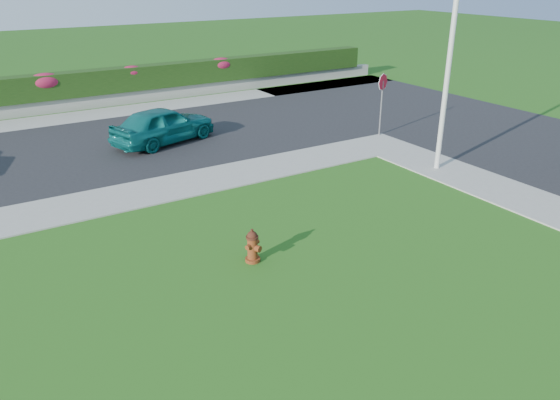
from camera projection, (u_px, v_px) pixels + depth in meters
ground at (419, 336)px, 9.62m from camera, size 120.00×120.00×0.00m
street_far at (5, 163)px, 18.14m from camera, size 26.00×8.00×0.04m
curb_corner at (379, 144)px, 20.04m from camera, size 2.00×2.00×0.04m
sidewalk_beyond at (89, 116)px, 23.99m from camera, size 34.00×2.00×0.04m
retaining_wall at (80, 103)px, 25.05m from camera, size 34.00×0.40×0.60m
hedge at (77, 84)px, 24.79m from camera, size 32.00×0.90×1.10m
fire_hydrant at (253, 246)px, 11.95m from camera, size 0.40×0.39×0.78m
sedan_teal at (163, 125)px, 19.93m from camera, size 4.26×2.71×1.35m
utility_pole at (448, 74)px, 16.47m from camera, size 0.16×0.16×6.10m
stop_sign at (382, 90)px, 20.47m from camera, size 0.62×0.23×2.40m
flower_clump_d at (45, 81)px, 23.97m from camera, size 1.46×0.94×0.73m
flower_clump_e at (132, 72)px, 25.82m from camera, size 1.15×0.74×0.57m
flower_clump_f at (221, 64)px, 28.11m from camera, size 1.31×0.84×0.66m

